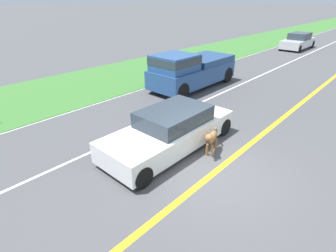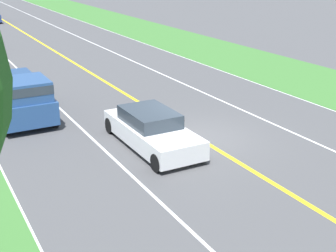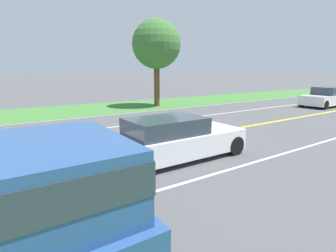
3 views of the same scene
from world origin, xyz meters
name	(u,v)px [view 1 (image 1 of 3)]	position (x,y,z in m)	size (l,w,h in m)	color
ground_plane	(215,172)	(0.00, 0.00, 0.00)	(400.00, 400.00, 0.00)	#4C4C4F
centre_divider_line	(215,172)	(0.00, 0.00, 0.00)	(0.18, 160.00, 0.01)	yellow
lane_edge_line_right	(81,108)	(7.00, 0.00, 0.00)	(0.14, 160.00, 0.01)	white
lane_dash_same_dir	(133,133)	(3.50, 0.00, 0.00)	(0.10, 160.00, 0.01)	white
grass_verge_right	(50,93)	(10.00, 0.00, 0.01)	(6.00, 160.00, 0.03)	#3D7533
ego_car	(171,130)	(1.86, -0.19, 0.61)	(1.83, 4.69, 1.30)	white
dog	(212,138)	(0.66, -0.73, 0.54)	(0.50, 1.18, 0.86)	olive
pickup_truck	(190,70)	(5.30, -5.59, 0.98)	(2.09, 5.22, 1.93)	#284C84
car_trailing_near	(298,41)	(5.16, -21.92, 0.67)	(1.81, 4.68, 1.43)	silver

